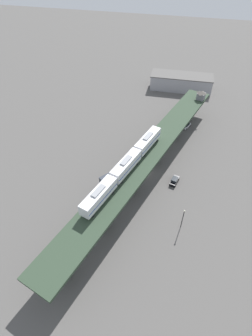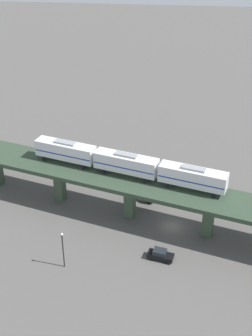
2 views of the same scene
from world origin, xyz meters
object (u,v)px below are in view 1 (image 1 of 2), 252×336
object	(u,v)px
warehouse_building	(181,82)
street_car_black	(174,181)
subway_train	(126,165)
signal_hut	(201,95)
street_lamp	(183,217)
street_car_white	(186,125)
delivery_truck	(111,178)

from	to	relation	value
warehouse_building	street_car_black	bearing A→B (deg)	-85.87
subway_train	warehouse_building	distance (m)	71.68
signal_hut	street_lamp	bearing A→B (deg)	-91.02
street_car_white	street_lamp	distance (m)	46.80
street_car_white	street_car_black	bearing A→B (deg)	-91.81
delivery_truck	warehouse_building	world-z (taller)	warehouse_building
street_lamp	street_car_black	bearing A→B (deg)	102.71
signal_hut	delivery_truck	xyz separation A→B (m)	(-23.24, -44.19, -8.09)
street_car_black	street_car_white	world-z (taller)	same
street_car_white	signal_hut	bearing A→B (deg)	67.77
subway_train	warehouse_building	xyz separation A→B (m)	(8.76, 70.78, -7.18)
street_car_black	delivery_truck	xyz separation A→B (m)	(-18.73, -4.56, 0.82)
street_car_white	street_lamp	world-z (taller)	street_lamp
signal_hut	street_car_white	bearing A→B (deg)	-112.23
delivery_truck	warehouse_building	distance (m)	69.60
subway_train	warehouse_building	size ratio (longest dim) A/B	1.26
signal_hut	street_lamp	distance (m)	55.55
subway_train	signal_hut	bearing A→B (deg)	69.14
signal_hut	warehouse_building	size ratio (longest dim) A/B	0.14
delivery_truck	street_lamp	distance (m)	24.96
subway_train	street_lamp	world-z (taller)	subway_train
street_car_white	warehouse_building	bearing A→B (deg)	99.70
street_car_black	street_lamp	bearing A→B (deg)	-77.29
street_lamp	delivery_truck	bearing A→B (deg)	153.58
street_car_white	street_lamp	xyz separation A→B (m)	(2.54, -46.62, 3.17)
street_car_white	delivery_truck	xyz separation A→B (m)	(-19.71, -35.56, 0.82)
street_car_black	street_car_white	xyz separation A→B (m)	(0.98, 31.00, 0.00)
street_car_white	warehouse_building	world-z (taller)	warehouse_building
signal_hut	street_car_black	distance (m)	40.86
subway_train	street_car_black	world-z (taller)	subway_train
signal_hut	street_car_white	world-z (taller)	signal_hut
signal_hut	street_car_white	size ratio (longest dim) A/B	0.84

